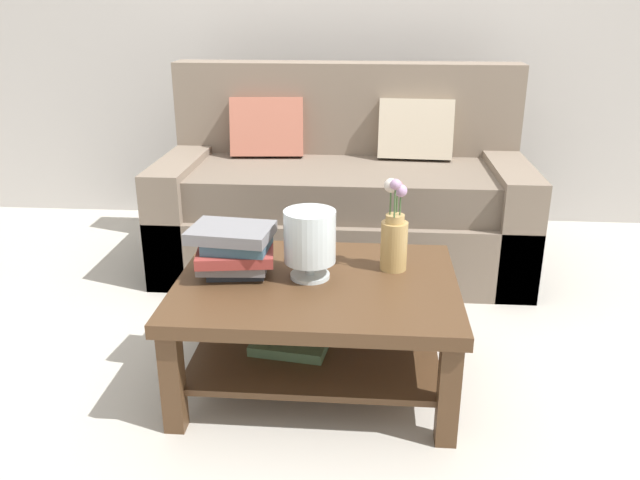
# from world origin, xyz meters

# --- Properties ---
(ground_plane) EXTENTS (10.00, 10.00, 0.00)m
(ground_plane) POSITION_xyz_m (0.00, 0.00, 0.00)
(ground_plane) COLOR #B7B2A8
(back_wall) EXTENTS (6.40, 0.12, 2.70)m
(back_wall) POSITION_xyz_m (0.00, 1.65, 1.35)
(back_wall) COLOR #BCB7B2
(back_wall) RESTS_ON ground
(couch) EXTENTS (1.93, 0.90, 1.06)m
(couch) POSITION_xyz_m (0.06, 0.81, 0.36)
(couch) COLOR #7A6B5B
(couch) RESTS_ON ground
(coffee_table) EXTENTS (1.02, 0.78, 0.42)m
(coffee_table) POSITION_xyz_m (0.01, -0.43, 0.31)
(coffee_table) COLOR #4C331E
(coffee_table) RESTS_ON ground
(book_stack_main) EXTENTS (0.32, 0.25, 0.19)m
(book_stack_main) POSITION_xyz_m (-0.29, -0.40, 0.53)
(book_stack_main) COLOR #2D333D
(book_stack_main) RESTS_ON coffee_table
(glass_hurricane_vase) EXTENTS (0.19, 0.19, 0.26)m
(glass_hurricane_vase) POSITION_xyz_m (-0.01, -0.40, 0.58)
(glass_hurricane_vase) COLOR silver
(glass_hurricane_vase) RESTS_ON coffee_table
(flower_pitcher) EXTENTS (0.10, 0.10, 0.36)m
(flower_pitcher) POSITION_xyz_m (0.30, -0.30, 0.56)
(flower_pitcher) COLOR tan
(flower_pitcher) RESTS_ON coffee_table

